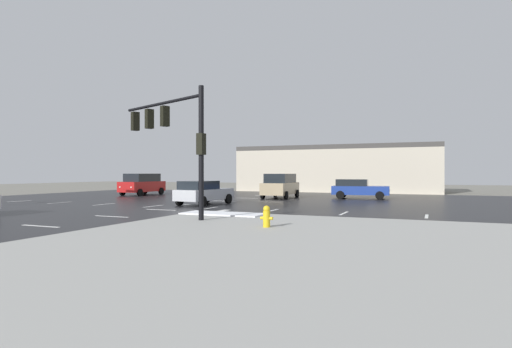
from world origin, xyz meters
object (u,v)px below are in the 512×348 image
fire_hydrant (267,216)px  sedan_blue (358,188)px  sedan_silver (203,192)px  suv_red (142,184)px  traffic_signal_mast (173,130)px  suv_tan (280,185)px

fire_hydrant → sedan_blue: size_ratio=0.17×
sedan_silver → suv_red: bearing=58.6°
suv_red → sedan_blue: 19.99m
traffic_signal_mast → fire_hydrant: (5.33, -1.89, -3.56)m
fire_hydrant → suv_tan: (-6.19, 18.86, 0.55)m
suv_red → suv_tan: size_ratio=0.99×
traffic_signal_mast → sedan_blue: bearing=-83.2°
traffic_signal_mast → fire_hydrant: bearing=-177.2°
fire_hydrant → traffic_signal_mast: bearing=160.4°
sedan_blue → sedan_silver: bearing=-132.9°
traffic_signal_mast → suv_tan: bearing=-64.7°
fire_hydrant → suv_tan: size_ratio=0.16×
sedan_silver → sedan_blue: bearing=-33.2°
suv_red → sedan_silver: 14.29m
fire_hydrant → sedan_silver: sedan_silver is taller
suv_red → traffic_signal_mast: bearing=41.2°
traffic_signal_mast → suv_red: bearing=-26.1°
traffic_signal_mast → sedan_blue: traffic_signal_mast is taller
traffic_signal_mast → sedan_silver: 9.24m
sedan_silver → suv_tan: 9.16m
fire_hydrant → sedan_blue: sedan_blue is taller
fire_hydrant → suv_red: 27.17m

